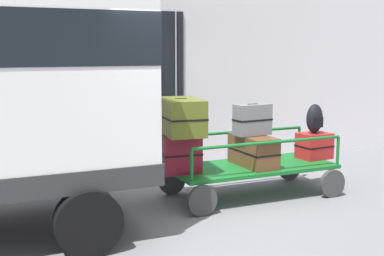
% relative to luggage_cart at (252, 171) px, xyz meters
% --- Properties ---
extents(ground_plane, '(40.00, 40.00, 0.00)m').
position_rel_luggage_cart_xyz_m(ground_plane, '(-1.07, -0.46, -0.37)').
color(ground_plane, slate).
extents(building_wall, '(12.00, 0.38, 5.00)m').
position_rel_luggage_cart_xyz_m(building_wall, '(-1.07, 2.29, 2.12)').
color(building_wall, silver).
rests_on(building_wall, ground).
extents(luggage_cart, '(2.46, 1.12, 0.45)m').
position_rel_luggage_cart_xyz_m(luggage_cart, '(0.00, 0.00, 0.00)').
color(luggage_cart, '#146023').
rests_on(luggage_cart, ground).
extents(cart_railing, '(2.34, 0.98, 0.43)m').
position_rel_luggage_cart_xyz_m(cart_railing, '(0.00, 0.00, 0.44)').
color(cart_railing, '#146023').
rests_on(cart_railing, luggage_cart).
extents(suitcase_left_bottom, '(0.55, 0.32, 0.53)m').
position_rel_luggage_cart_xyz_m(suitcase_left_bottom, '(-1.11, -0.03, 0.34)').
color(suitcase_left_bottom, maroon).
rests_on(suitcase_left_bottom, luggage_cart).
extents(suitcase_left_middle, '(0.57, 0.87, 0.48)m').
position_rel_luggage_cart_xyz_m(suitcase_left_middle, '(-1.11, -0.02, 0.85)').
color(suitcase_left_middle, '#4C5119').
rests_on(suitcase_left_middle, suitcase_left_bottom).
extents(suitcase_midleft_bottom, '(0.41, 0.84, 0.44)m').
position_rel_luggage_cart_xyz_m(suitcase_midleft_bottom, '(-0.00, -0.03, 0.30)').
color(suitcase_midleft_bottom, brown).
rests_on(suitcase_midleft_bottom, luggage_cart).
extents(suitcase_midleft_middle, '(0.55, 0.30, 0.45)m').
position_rel_luggage_cart_xyz_m(suitcase_midleft_middle, '(0.00, 0.00, 0.74)').
color(suitcase_midleft_middle, slate).
rests_on(suitcase_midleft_middle, suitcase_midleft_bottom).
extents(suitcase_center_bottom, '(0.51, 0.41, 0.40)m').
position_rel_luggage_cart_xyz_m(suitcase_center_bottom, '(1.11, 0.02, 0.28)').
color(suitcase_center_bottom, '#B21E1E').
rests_on(suitcase_center_bottom, luggage_cart).
extents(backpack, '(0.27, 0.22, 0.44)m').
position_rel_luggage_cart_xyz_m(backpack, '(1.09, 0.01, 0.69)').
color(backpack, black).
rests_on(backpack, suitcase_center_bottom).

